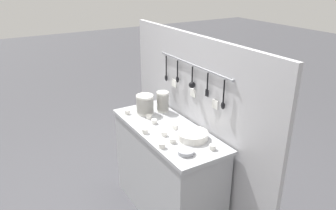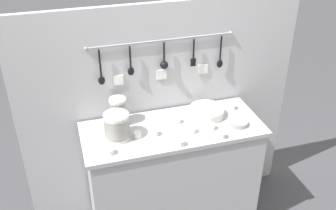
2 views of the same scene
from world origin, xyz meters
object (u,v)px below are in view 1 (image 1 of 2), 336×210
at_px(cup_edge_far, 162,146).
at_px(bowl_stack_tall_left, 145,104).
at_px(cup_by_caddy, 164,133).
at_px(cup_back_right, 175,127).
at_px(cup_front_left, 127,112).
at_px(cup_edge_near, 154,121).
at_px(cup_back_left, 212,147).
at_px(cup_mid_row, 145,131).
at_px(bowl_stack_nested_right, 163,102).
at_px(cup_front_right, 149,117).
at_px(cup_centre, 173,140).
at_px(plate_stack, 193,135).
at_px(steel_mixing_bowl, 186,152).

bearing_deg(cup_edge_far, bowl_stack_tall_left, 163.67).
relative_size(cup_by_caddy, cup_back_right, 1.00).
bearing_deg(cup_front_left, cup_edge_far, -3.07).
distance_m(cup_edge_far, cup_front_left, 0.72).
bearing_deg(cup_edge_near, cup_back_left, 14.40).
bearing_deg(cup_front_left, bowl_stack_tall_left, 64.25).
relative_size(cup_edge_far, cup_mid_row, 1.00).
bearing_deg(bowl_stack_nested_right, cup_back_left, -2.99).
bearing_deg(cup_mid_row, bowl_stack_tall_left, 152.53).
distance_m(cup_front_right, cup_by_caddy, 0.36).
xyz_separation_m(bowl_stack_nested_right, cup_front_left, (-0.11, -0.32, -0.08)).
distance_m(bowl_stack_nested_right, cup_centre, 0.64).
relative_size(cup_edge_far, cup_by_caddy, 1.00).
xyz_separation_m(cup_back_left, cup_edge_near, (-0.62, -0.16, 0.00)).
xyz_separation_m(plate_stack, cup_by_caddy, (-0.17, -0.17, -0.01)).
xyz_separation_m(cup_front_right, cup_mid_row, (0.24, -0.16, 0.00)).
bearing_deg(plate_stack, cup_by_caddy, -134.24).
bearing_deg(steel_mixing_bowl, cup_front_left, -175.57).
distance_m(steel_mixing_bowl, cup_back_right, 0.42).
bearing_deg(bowl_stack_tall_left, cup_edge_far, -16.33).
relative_size(bowl_stack_nested_right, cup_front_left, 3.81).
relative_size(steel_mixing_bowl, cup_back_left, 2.44).
height_order(bowl_stack_nested_right, cup_front_right, bowl_stack_nested_right).
relative_size(plate_stack, cup_edge_far, 4.83).
distance_m(bowl_stack_tall_left, cup_front_left, 0.18).
xyz_separation_m(cup_edge_far, cup_mid_row, (-0.28, 0.00, 0.00)).
height_order(cup_front_right, cup_back_left, same).
relative_size(cup_edge_near, cup_mid_row, 1.00).
xyz_separation_m(cup_back_left, cup_back_right, (-0.44, -0.06, 0.00)).
bearing_deg(cup_centre, cup_edge_far, -77.17).
xyz_separation_m(bowl_stack_nested_right, cup_by_caddy, (0.44, -0.24, -0.08)).
distance_m(bowl_stack_nested_right, cup_mid_row, 0.49).
bearing_deg(cup_centre, cup_back_right, 143.80).
relative_size(steel_mixing_bowl, cup_edge_far, 2.44).
xyz_separation_m(cup_mid_row, cup_centre, (0.26, 0.11, 0.00)).
xyz_separation_m(plate_stack, cup_front_right, (-0.52, -0.12, -0.01)).
bearing_deg(cup_edge_far, cup_mid_row, 180.00).
bearing_deg(cup_back_right, cup_mid_row, -103.21).
bearing_deg(cup_edge_far, bowl_stack_nested_right, 149.43).
bearing_deg(cup_back_left, cup_front_left, -163.56).
bearing_deg(cup_edge_far, cup_edge_near, 159.09).
distance_m(steel_mixing_bowl, cup_mid_row, 0.46).
bearing_deg(plate_stack, cup_front_left, -161.24).
height_order(cup_back_left, cup_back_right, same).
distance_m(steel_mixing_bowl, cup_centre, 0.19).
relative_size(steel_mixing_bowl, cup_centre, 2.44).
height_order(bowl_stack_nested_right, plate_stack, bowl_stack_nested_right).
bearing_deg(bowl_stack_tall_left, cup_mid_row, -27.47).
xyz_separation_m(cup_edge_near, cup_back_right, (0.18, 0.10, 0.00)).
distance_m(steel_mixing_bowl, cup_front_left, 0.89).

